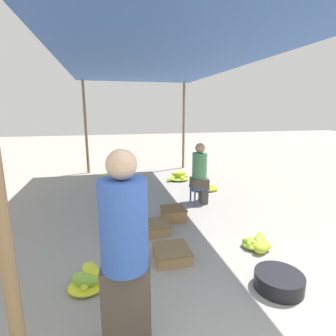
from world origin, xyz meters
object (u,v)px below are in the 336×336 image
at_px(banana_pile_left_1, 112,192).
at_px(crate_near, 172,254).
at_px(banana_pile_right_1, 204,187).
at_px(banana_pile_right_0, 179,177).
at_px(crate_far, 155,227).
at_px(vendor_foreground, 125,255).
at_px(banana_pile_left_0, 112,175).
at_px(banana_pile_left_2, 112,209).
at_px(vendor_seated, 200,173).
at_px(banana_pile_right_2, 257,243).
at_px(crate_mid, 173,214).
at_px(banana_pile_left_3, 88,280).
at_px(stool, 199,189).
at_px(basin_black, 279,281).

height_order(banana_pile_left_1, crate_near, banana_pile_left_1).
distance_m(banana_pile_left_1, banana_pile_right_1, 2.21).
bearing_deg(banana_pile_right_0, crate_far, -112.73).
relative_size(banana_pile_right_1, crate_near, 1.51).
bearing_deg(vendor_foreground, banana_pile_left_1, 90.17).
relative_size(banana_pile_left_0, crate_near, 1.33).
bearing_deg(banana_pile_left_1, banana_pile_left_2, -91.04).
distance_m(banana_pile_left_2, crate_near, 1.89).
height_order(vendor_seated, banana_pile_left_0, vendor_seated).
relative_size(banana_pile_left_0, banana_pile_right_2, 1.18).
height_order(banana_pile_right_1, crate_far, banana_pile_right_1).
distance_m(vendor_seated, crate_mid, 1.16).
distance_m(banana_pile_left_0, banana_pile_left_3, 4.88).
height_order(banana_pile_left_3, crate_far, banana_pile_left_3).
distance_m(banana_pile_right_2, crate_far, 1.54).
bearing_deg(stool, vendor_foreground, -119.13).
bearing_deg(banana_pile_left_2, banana_pile_right_2, -42.11).
bearing_deg(banana_pile_left_1, crate_near, -76.54).
bearing_deg(stool, crate_near, -119.14).
bearing_deg(crate_mid, banana_pile_left_1, 122.52).
bearing_deg(banana_pile_right_2, banana_pile_left_3, -171.76).
xyz_separation_m(stool, banana_pile_left_2, (-1.78, -0.18, -0.20)).
distance_m(banana_pile_left_0, banana_pile_right_1, 2.76).
distance_m(basin_black, banana_pile_left_2, 3.08).
relative_size(banana_pile_left_0, banana_pile_right_0, 0.88).
distance_m(vendor_foreground, stool, 3.64).
bearing_deg(banana_pile_left_0, vendor_foreground, -90.62).
xyz_separation_m(banana_pile_left_1, banana_pile_left_2, (-0.02, -1.09, 0.02)).
bearing_deg(banana_pile_left_0, crate_far, -81.77).
bearing_deg(crate_mid, crate_near, -105.65).
height_order(banana_pile_right_1, crate_near, banana_pile_right_1).
bearing_deg(banana_pile_left_2, crate_far, -56.04).
bearing_deg(banana_pile_right_2, banana_pile_right_1, 84.15).
height_order(banana_pile_right_0, crate_mid, banana_pile_right_0).
distance_m(vendor_foreground, banana_pile_left_0, 5.79).
bearing_deg(basin_black, vendor_seated, 87.67).
bearing_deg(vendor_foreground, crate_far, 73.44).
bearing_deg(crate_far, banana_pile_right_0, 67.27).
xyz_separation_m(banana_pile_left_2, banana_pile_right_1, (2.22, 1.03, -0.02)).
bearing_deg(banana_pile_left_3, banana_pile_right_0, 61.79).
relative_size(basin_black, banana_pile_left_1, 0.92).
relative_size(vendor_seated, banana_pile_left_2, 2.24).
xyz_separation_m(banana_pile_right_2, crate_mid, (-0.89, 1.23, 0.04)).
height_order(banana_pile_left_0, crate_mid, crate_mid).
bearing_deg(crate_near, basin_black, -39.77).
bearing_deg(banana_pile_right_1, banana_pile_left_2, -155.17).
height_order(banana_pile_left_0, banana_pile_left_2, banana_pile_left_2).
xyz_separation_m(banana_pile_left_0, crate_near, (0.61, -4.54, 0.02)).
distance_m(stool, banana_pile_left_3, 3.10).
height_order(banana_pile_left_3, crate_mid, banana_pile_left_3).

